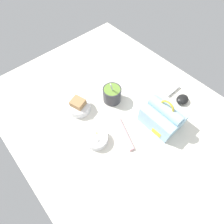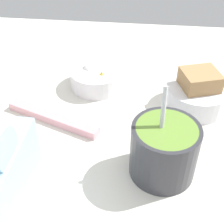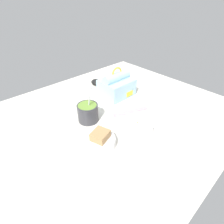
% 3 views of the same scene
% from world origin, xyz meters
% --- Properties ---
extents(desk_surface, '(1.40, 1.10, 0.02)m').
position_xyz_m(desk_surface, '(0.00, 0.00, 0.01)').
color(desk_surface, silver).
rests_on(desk_surface, ground).
extents(keyboard, '(0.36, 0.11, 0.02)m').
position_xyz_m(keyboard, '(-0.04, 0.36, 0.03)').
color(keyboard, silver).
rests_on(keyboard, desk_surface).
extents(lunch_bag, '(0.19, 0.17, 0.18)m').
position_xyz_m(lunch_bag, '(0.22, 0.14, 0.08)').
color(lunch_bag, '#9EC6DB').
rests_on(lunch_bag, desk_surface).
extents(soup_cup, '(0.10, 0.10, 0.15)m').
position_xyz_m(soup_cup, '(-0.07, 0.04, 0.07)').
color(soup_cup, '#333338').
rests_on(soup_cup, desk_surface).
extents(bento_bowl_sandwich, '(0.13, 0.13, 0.08)m').
position_xyz_m(bento_bowl_sandwich, '(-0.15, -0.14, 0.05)').
color(bento_bowl_sandwich, silver).
rests_on(bento_bowl_sandwich, desk_surface).
extents(bento_bowl_snacks, '(0.12, 0.12, 0.05)m').
position_xyz_m(bento_bowl_snacks, '(0.07, -0.19, 0.04)').
color(bento_bowl_snacks, silver).
rests_on(bento_bowl_snacks, desk_surface).
extents(computer_mouse, '(0.06, 0.08, 0.04)m').
position_xyz_m(computer_mouse, '(0.21, 0.34, 0.04)').
color(computer_mouse, black).
rests_on(computer_mouse, desk_surface).
extents(chopstick_case, '(0.19, 0.09, 0.02)m').
position_xyz_m(chopstick_case, '(0.13, -0.06, 0.03)').
color(chopstick_case, pink).
rests_on(chopstick_case, desk_surface).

